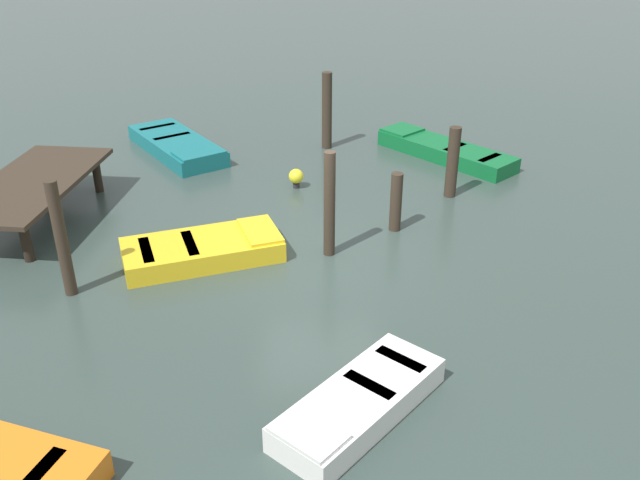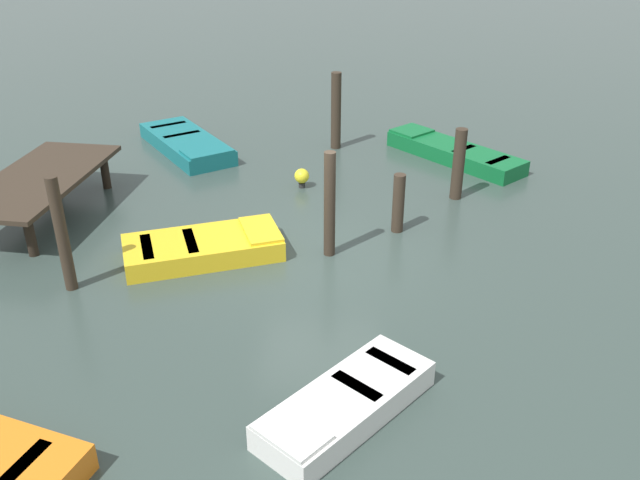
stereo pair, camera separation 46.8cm
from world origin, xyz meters
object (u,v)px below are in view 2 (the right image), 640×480
Objects in this scene: rowboat_green at (453,152)px; mooring_piling_far_left at (330,205)px; rowboat_teal at (187,143)px; dock_segment at (39,181)px; mooring_piling_mid_left at (336,111)px; rowboat_white at (346,404)px; marker_buoy at (302,176)px; rowboat_yellow at (204,247)px; mooring_piling_center at (398,203)px; mooring_piling_near_left at (62,235)px; mooring_piling_far_right at (458,164)px.

mooring_piling_far_left reaches higher than rowboat_green.
rowboat_green is 7.31m from rowboat_teal.
dock_segment reaches higher than rowboat_green.
rowboat_white is at bearing -176.65° from mooring_piling_mid_left.
rowboat_yellow is at bearing 156.03° from marker_buoy.
mooring_piling_center is at bearing -50.80° from mooring_piling_far_left.
mooring_piling_far_left is 6.27m from mooring_piling_mid_left.
rowboat_green and rowboat_teal have the same top height.
mooring_piling_mid_left reaches higher than mooring_piling_center.
mooring_piling_near_left is (-2.96, -1.79, 0.26)m from dock_segment.
dock_segment is 7.96m from mooring_piling_mid_left.
mooring_piling_far_left is 4.91m from mooring_piling_near_left.
dock_segment is at bearing 109.88° from marker_buoy.
mooring_piling_center is 2.34m from mooring_piling_far_right.
rowboat_white is 4.78m from mooring_piling_far_left.
mooring_piling_near_left reaches higher than mooring_piling_center.
mooring_piling_near_left reaches higher than marker_buoy.
mooring_piling_far_left reaches higher than mooring_piling_center.
dock_segment is 6.56m from mooring_piling_far_left.
rowboat_green is 8.00m from rowboat_yellow.
mooring_piling_near_left is at bearing 109.26° from mooring_piling_far_left.
mooring_piling_near_left is 8.75m from mooring_piling_far_right.
mooring_piling_near_left reaches higher than rowboat_white.
dock_segment is at bearing 69.60° from rowboat_green.
rowboat_green is (4.19, -9.45, -0.62)m from dock_segment.
mooring_piling_far_right reaches higher than marker_buoy.
mooring_piling_mid_left is 1.25× the size of mooring_piling_far_right.
rowboat_green is at bearing -60.70° from marker_buoy.
mooring_piling_far_left is at bearing 0.46° from rowboat_teal.
dock_segment is 4.92m from rowboat_teal.
dock_segment reaches higher than rowboat_white.
marker_buoy reaches higher than rowboat_yellow.
mooring_piling_center is at bearing -65.45° from mooring_piling_near_left.
rowboat_yellow is at bearing 92.23° from rowboat_green.
rowboat_yellow is 1.51× the size of mooring_piling_near_left.
mooring_piling_center is 2.68× the size of marker_buoy.
mooring_piling_near_left is at bearing 88.70° from rowboat_green.
rowboat_yellow is 1.57× the size of mooring_piling_mid_left.
rowboat_teal is (10.40, 4.75, -0.00)m from rowboat_white.
mooring_piling_far_right is 3.52× the size of marker_buoy.
rowboat_white is at bearing -174.16° from mooring_piling_far_left.
mooring_piling_mid_left is at bearing -13.34° from marker_buoy.
mooring_piling_center is at bearing -163.24° from mooring_piling_mid_left.
dock_segment is 3.47× the size of mooring_piling_center.
rowboat_yellow is (-5.81, 5.50, 0.00)m from rowboat_green.
marker_buoy is (2.22, 2.24, -0.36)m from mooring_piling_center.
mooring_piling_far_right is 3.74m from marker_buoy.
mooring_piling_far_left is at bearing -70.74° from mooring_piling_near_left.
rowboat_white is 1.31× the size of mooring_piling_mid_left.
mooring_piling_far_right is (1.84, -1.44, 0.20)m from mooring_piling_center.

